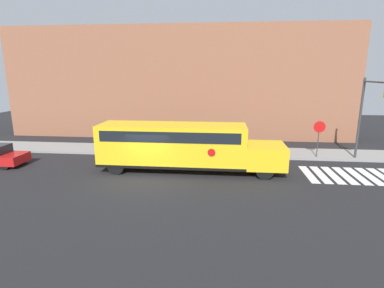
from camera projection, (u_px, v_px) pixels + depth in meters
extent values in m
plane|color=black|center=(145.00, 180.00, 17.10)|extent=(60.00, 60.00, 0.00)
cube|color=gray|center=(166.00, 150.00, 23.37)|extent=(44.00, 3.00, 0.15)
cube|color=#935B42|center=(178.00, 83.00, 28.51)|extent=(32.00, 4.00, 10.11)
cube|color=white|center=(309.00, 174.00, 18.08)|extent=(0.50, 3.20, 0.01)
cube|color=white|center=(321.00, 174.00, 18.01)|extent=(0.50, 3.20, 0.01)
cube|color=white|center=(333.00, 175.00, 17.94)|extent=(0.50, 3.20, 0.01)
cube|color=white|center=(345.00, 175.00, 17.87)|extent=(0.50, 3.20, 0.01)
cube|color=white|center=(357.00, 176.00, 17.80)|extent=(0.50, 3.20, 0.01)
cube|color=white|center=(370.00, 176.00, 17.73)|extent=(0.50, 3.20, 0.01)
cube|color=white|center=(382.00, 176.00, 17.66)|extent=(0.50, 3.20, 0.01)
cube|color=yellow|center=(172.00, 144.00, 18.44)|extent=(8.94, 2.50, 2.47)
cube|color=yellow|center=(265.00, 155.00, 18.01)|extent=(2.33, 2.50, 1.35)
cube|color=black|center=(173.00, 162.00, 18.70)|extent=(8.94, 2.54, 0.16)
cube|color=black|center=(172.00, 133.00, 18.28)|extent=(8.23, 2.53, 0.64)
cylinder|color=red|center=(211.00, 153.00, 16.97)|extent=(0.44, 0.02, 0.44)
cylinder|color=black|center=(260.00, 160.00, 19.21)|extent=(1.00, 0.30, 1.00)
cylinder|color=black|center=(265.00, 171.00, 17.12)|extent=(1.00, 0.30, 1.00)
cylinder|color=black|center=(127.00, 156.00, 20.08)|extent=(1.00, 0.30, 1.00)
cylinder|color=black|center=(116.00, 166.00, 17.99)|extent=(1.00, 0.30, 1.00)
cylinder|color=black|center=(21.00, 158.00, 20.35)|extent=(0.64, 0.22, 0.64)
cylinder|color=black|center=(5.00, 165.00, 18.87)|extent=(0.64, 0.22, 0.64)
cylinder|color=#38383A|center=(318.00, 143.00, 21.04)|extent=(0.07, 0.07, 2.36)
cylinder|color=red|center=(320.00, 127.00, 20.73)|extent=(0.80, 0.03, 0.80)
cylinder|color=#38383A|center=(360.00, 120.00, 20.50)|extent=(0.16, 0.16, 5.67)
cylinder|color=#38383A|center=(376.00, 82.00, 18.40)|extent=(0.10, 3.11, 0.10)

